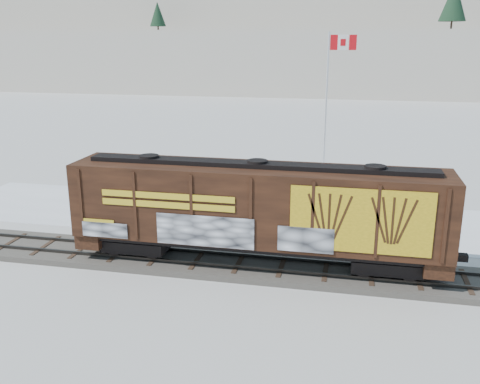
% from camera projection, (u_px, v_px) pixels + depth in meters
% --- Properties ---
extents(ground, '(500.00, 500.00, 0.00)m').
position_uv_depth(ground, '(239.00, 268.00, 25.03)').
color(ground, white).
rests_on(ground, ground).
extents(rail_track, '(50.00, 3.40, 0.43)m').
position_uv_depth(rail_track, '(239.00, 265.00, 24.99)').
color(rail_track, '#59544C').
rests_on(rail_track, ground).
extents(parking_strip, '(40.00, 8.00, 0.03)m').
position_uv_depth(parking_strip, '(265.00, 217.00, 32.08)').
color(parking_strip, white).
rests_on(parking_strip, ground).
extents(hillside, '(360.00, 110.00, 93.00)m').
position_uv_depth(hillside, '(342.00, 25.00, 152.52)').
color(hillside, white).
rests_on(hillside, ground).
extents(hopper_railcar, '(16.82, 3.06, 4.66)m').
position_uv_depth(hopper_railcar, '(257.00, 208.00, 24.03)').
color(hopper_railcar, black).
rests_on(hopper_railcar, rail_track).
extents(flagpole, '(2.30, 0.90, 10.81)m').
position_uv_depth(flagpole, '(326.00, 133.00, 37.75)').
color(flagpole, silver).
rests_on(flagpole, ground).
extents(car_silver, '(4.63, 3.06, 1.47)m').
position_uv_depth(car_silver, '(202.00, 202.00, 32.50)').
color(car_silver, '#9EA1A5').
rests_on(car_silver, parking_strip).
extents(car_white, '(4.83, 3.00, 1.50)m').
position_uv_depth(car_white, '(310.00, 206.00, 31.61)').
color(car_white, white).
rests_on(car_white, parking_strip).
extents(car_dark, '(5.68, 3.45, 1.54)m').
position_uv_depth(car_dark, '(348.00, 217.00, 29.72)').
color(car_dark, black).
rests_on(car_dark, parking_strip).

